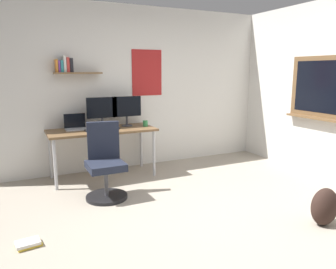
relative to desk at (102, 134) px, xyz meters
name	(u,v)px	position (x,y,z in m)	size (l,w,h in m)	color
ground_plane	(209,225)	(0.59, -2.04, -0.67)	(5.20, 5.20, 0.00)	#9E9384
wall_back	(129,88)	(0.58, 0.41, 0.64)	(5.00, 0.30, 2.60)	silver
desk	(102,134)	(0.00, 0.00, 0.00)	(1.55, 0.67, 0.73)	brown
office_chair	(105,166)	(-0.17, -0.80, -0.26)	(0.52, 0.52, 0.95)	black
laptop	(76,126)	(-0.35, 0.16, 0.12)	(0.31, 0.21, 0.23)	#ADAFB5
monitor_primary	(102,110)	(0.04, 0.11, 0.34)	(0.46, 0.17, 0.46)	#38383D
monitor_secondary	(127,109)	(0.43, 0.11, 0.34)	(0.46, 0.17, 0.46)	#38383D
keyboard	(98,130)	(-0.08, -0.08, 0.08)	(0.37, 0.13, 0.02)	black
computer_mouse	(117,128)	(0.20, -0.08, 0.08)	(0.10, 0.06, 0.03)	#262628
coffee_mug	(145,123)	(0.68, -0.03, 0.11)	(0.08, 0.08, 0.09)	#338C4C
backpack	(325,207)	(1.67, -2.54, -0.47)	(0.32, 0.22, 0.40)	black
book_stack_on_floor	(28,244)	(-1.14, -1.67, -0.64)	(0.24, 0.18, 0.05)	gold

